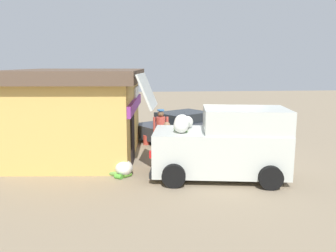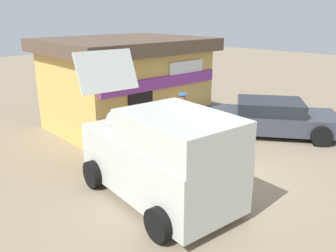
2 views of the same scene
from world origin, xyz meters
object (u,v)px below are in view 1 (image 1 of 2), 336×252
object	(u,v)px
parked_sedan	(183,125)
vendor_standing	(161,129)
storefront_bar	(80,112)
unloaded_banana_pile	(123,169)
customer_bending	(168,141)
delivery_van	(224,143)
paint_bucket	(146,140)

from	to	relation	value
parked_sedan	vendor_standing	size ratio (longest dim) A/B	2.74
storefront_bar	parked_sedan	size ratio (longest dim) A/B	1.19
storefront_bar	parked_sedan	xyz separation A→B (m)	(2.84, -4.20, -1.06)
parked_sedan	unloaded_banana_pile	size ratio (longest dim) A/B	5.79
parked_sedan	vendor_standing	bearing A→B (deg)	158.19
vendor_standing	unloaded_banana_pile	xyz separation A→B (m)	(-2.19, 1.32, -0.79)
parked_sedan	customer_bending	xyz separation A→B (m)	(-4.55, 1.13, 0.32)
parked_sedan	unloaded_banana_pile	world-z (taller)	parked_sedan
customer_bending	delivery_van	bearing A→B (deg)	-127.19
vendor_standing	customer_bending	bearing A→B (deg)	-175.23
storefront_bar	vendor_standing	world-z (taller)	storefront_bar
delivery_van	parked_sedan	distance (m)	5.78
vendor_standing	unloaded_banana_pile	size ratio (longest dim) A/B	2.11
delivery_van	unloaded_banana_pile	distance (m)	3.16
parked_sedan	paint_bucket	xyz separation A→B (m)	(-1.31, 1.73, -0.37)
delivery_van	unloaded_banana_pile	bearing A→B (deg)	81.57
delivery_van	paint_bucket	distance (m)	5.02
delivery_van	paint_bucket	size ratio (longest dim) A/B	11.28
customer_bending	unloaded_banana_pile	distance (m)	1.76
customer_bending	storefront_bar	bearing A→B (deg)	60.85
storefront_bar	customer_bending	size ratio (longest dim) A/B	3.88
delivery_van	customer_bending	size ratio (longest dim) A/B	3.09
storefront_bar	unloaded_banana_pile	bearing A→B (deg)	-146.33
unloaded_banana_pile	customer_bending	bearing A→B (deg)	-62.46
customer_bending	vendor_standing	bearing A→B (deg)	4.77
storefront_bar	unloaded_banana_pile	xyz separation A→B (m)	(-2.47, -1.64, -1.42)
parked_sedan	delivery_van	bearing A→B (deg)	-175.53
delivery_van	parked_sedan	size ratio (longest dim) A/B	0.95
storefront_bar	customer_bending	distance (m)	3.60
vendor_standing	paint_bucket	size ratio (longest dim) A/B	4.33
parked_sedan	unloaded_banana_pile	bearing A→B (deg)	154.21
storefront_bar	vendor_standing	bearing A→B (deg)	-95.36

